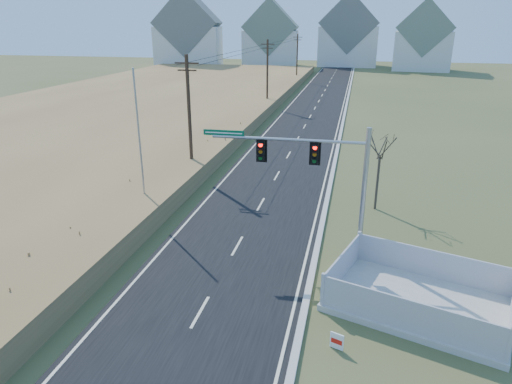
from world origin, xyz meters
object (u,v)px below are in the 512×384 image
fence_enclosure (418,300)px  bare_tree (381,145)px  traffic_signal_mast (326,176)px  open_sign (337,341)px  flagpole (141,159)px

fence_enclosure → bare_tree: size_ratio=1.57×
fence_enclosure → bare_tree: bearing=116.0°
fence_enclosure → bare_tree: 11.35m
fence_enclosure → bare_tree: (-1.50, 10.56, 3.88)m
traffic_signal_mast → fence_enclosure: bearing=-44.5°
fence_enclosure → open_sign: 4.66m
traffic_signal_mast → bare_tree: 7.07m
traffic_signal_mast → flagpole: bearing=165.2°
flagpole → bare_tree: (13.93, 3.79, 0.68)m
bare_tree → traffic_signal_mast: bearing=-113.3°
open_sign → flagpole: 16.25m
traffic_signal_mast → flagpole: flagpole is taller
fence_enclosure → flagpole: bearing=174.2°
fence_enclosure → open_sign: (-3.17, -3.41, 0.04)m
traffic_signal_mast → open_sign: (1.13, -7.48, -3.76)m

